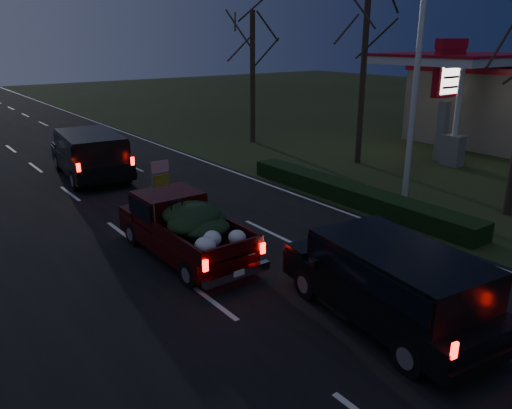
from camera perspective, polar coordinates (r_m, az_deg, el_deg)
ground at (r=11.44m, az=-5.31°, el=-10.83°), size 120.00×120.00×0.00m
road_asphalt at (r=11.43m, az=-5.31°, el=-10.78°), size 14.00×120.00×0.02m
hedge_row at (r=18.12m, az=10.89°, el=1.19°), size 1.00×10.00×0.60m
light_pole at (r=18.03m, az=18.22°, el=17.28°), size 0.50×0.90×9.16m
gas_price_pylon at (r=25.16m, az=21.07°, el=13.15°), size 2.00×0.41×5.57m
gas_station_building at (r=32.75m, az=26.98°, el=10.23°), size 10.00×7.00×4.00m
gas_canopy at (r=27.35m, az=21.76°, el=14.64°), size 7.10×6.10×4.88m
bare_tree_mid at (r=23.52m, az=12.54°, el=19.94°), size 3.60×3.60×8.50m
bare_tree_far at (r=28.03m, az=-0.40°, el=17.75°), size 3.60×3.60×7.00m
pickup_truck at (r=13.35m, az=-8.29°, el=-2.24°), size 1.79×4.61×2.41m
lead_suv at (r=21.86m, az=-18.41°, el=5.86°), size 2.80×5.56×1.54m
rear_suv at (r=10.44m, az=15.45°, el=-8.03°), size 2.61×5.02×1.38m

